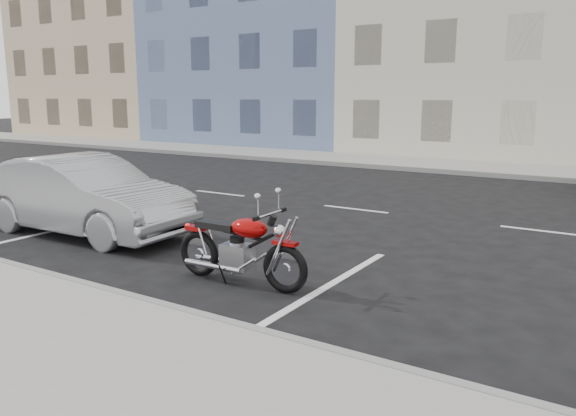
% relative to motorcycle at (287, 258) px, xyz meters
% --- Properties ---
extents(ground, '(120.00, 120.00, 0.00)m').
position_rel_motorcycle_xyz_m(ground, '(0.32, 5.57, -0.48)').
color(ground, black).
rests_on(ground, ground).
extents(sidewalk_far, '(80.00, 3.40, 0.15)m').
position_rel_motorcycle_xyz_m(sidewalk_far, '(-4.68, 14.27, -0.41)').
color(sidewalk_far, gray).
rests_on(sidewalk_far, ground).
extents(curb_far, '(80.00, 0.12, 0.16)m').
position_rel_motorcycle_xyz_m(curb_far, '(-4.68, 12.57, -0.40)').
color(curb_far, gray).
rests_on(curb_far, ground).
extents(bldg_far_west, '(12.00, 12.00, 12.00)m').
position_rel_motorcycle_xyz_m(bldg_far_west, '(-25.68, 21.87, 5.52)').
color(bldg_far_west, '#C6AD8A').
rests_on(bldg_far_west, ground).
extents(bldg_blue, '(12.00, 12.00, 13.00)m').
position_rel_motorcycle_xyz_m(bldg_blue, '(-13.68, 21.87, 6.02)').
color(bldg_blue, slate).
rests_on(bldg_blue, ground).
extents(bldg_cream, '(12.00, 12.00, 11.50)m').
position_rel_motorcycle_xyz_m(bldg_cream, '(-1.68, 21.87, 5.27)').
color(bldg_cream, beige).
rests_on(bldg_cream, ground).
extents(motorcycle, '(2.12, 0.70, 1.06)m').
position_rel_motorcycle_xyz_m(motorcycle, '(0.00, 0.00, 0.00)').
color(motorcycle, black).
rests_on(motorcycle, ground).
extents(sedan_silver, '(4.49, 1.68, 1.47)m').
position_rel_motorcycle_xyz_m(sedan_silver, '(-4.96, 0.72, 0.25)').
color(sedan_silver, '#9EA1A6').
rests_on(sedan_silver, ground).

